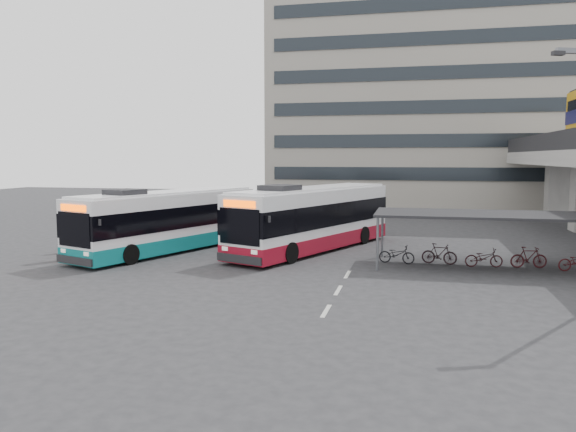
# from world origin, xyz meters

# --- Properties ---
(ground) EXTENTS (120.00, 120.00, 0.00)m
(ground) POSITION_xyz_m (0.00, 0.00, 0.00)
(ground) COLOR #28282B
(ground) RESTS_ON ground
(bike_shelter) EXTENTS (10.00, 4.00, 2.54)m
(bike_shelter) POSITION_xyz_m (8.50, 3.00, 1.52)
(bike_shelter) COLOR #595B60
(bike_shelter) RESTS_ON ground
(office_block) EXTENTS (30.00, 15.00, 25.00)m
(office_block) POSITION_xyz_m (6.00, 36.00, 12.50)
(office_block) COLOR gray
(office_block) RESTS_ON ground
(road_markings) EXTENTS (0.15, 7.60, 0.01)m
(road_markings) POSITION_xyz_m (2.50, -3.00, 0.01)
(road_markings) COLOR beige
(road_markings) RESTS_ON ground
(bus_main) EXTENTS (7.32, 12.68, 3.73)m
(bus_main) POSITION_xyz_m (-0.15, 6.12, 1.73)
(bus_main) COLOR white
(bus_main) RESTS_ON ground
(bus_teal) EXTENTS (6.55, 12.08, 3.53)m
(bus_teal) POSITION_xyz_m (-7.73, 3.96, 1.64)
(bus_teal) COLOR white
(bus_teal) RESTS_ON ground
(pedestrian) EXTENTS (0.59, 0.70, 1.63)m
(pedestrian) POSITION_xyz_m (-0.73, 4.66, 0.82)
(pedestrian) COLOR black
(pedestrian) RESTS_ON ground
(sign_totem_south) EXTENTS (0.58, 0.30, 2.71)m
(sign_totem_south) POSITION_xyz_m (-11.63, 0.35, 1.39)
(sign_totem_south) COLOR #A7240A
(sign_totem_south) RESTS_ON ground
(sign_totem_mid) EXTENTS (0.50, 0.22, 2.30)m
(sign_totem_mid) POSITION_xyz_m (-12.64, 2.72, 1.19)
(sign_totem_mid) COLOR #A7240A
(sign_totem_mid) RESTS_ON ground
(sign_totem_north) EXTENTS (0.51, 0.31, 2.41)m
(sign_totem_north) POSITION_xyz_m (-12.33, 9.51, 1.24)
(sign_totem_north) COLOR #A7240A
(sign_totem_north) RESTS_ON ground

